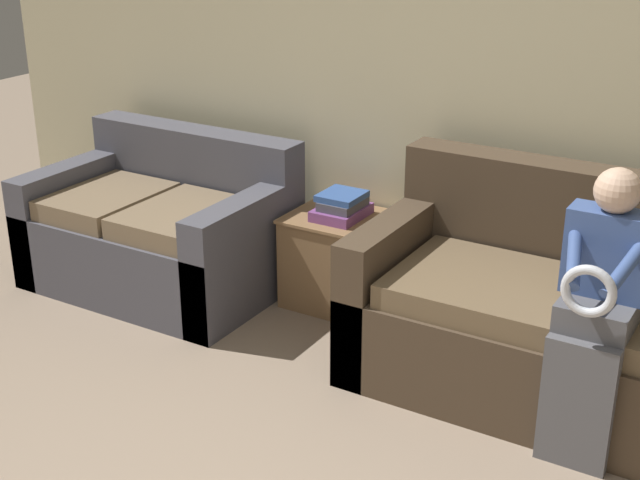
{
  "coord_description": "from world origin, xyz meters",
  "views": [
    {
      "loc": [
        1.35,
        -1.35,
        2.14
      ],
      "look_at": [
        -0.43,
        1.62,
        0.73
      ],
      "focal_mm": 50.0,
      "sensor_mm": 36.0,
      "label": 1
    }
  ],
  "objects_px": {
    "book_stack": "(342,206)",
    "side_shelf": "(342,259)",
    "couch_side": "(162,232)",
    "child_left_seated": "(597,306)",
    "couch_main": "(595,330)"
  },
  "relations": [
    {
      "from": "couch_main",
      "to": "side_shelf",
      "type": "relative_size",
      "value": 3.74
    },
    {
      "from": "child_left_seated",
      "to": "side_shelf",
      "type": "distance_m",
      "value": 1.67
    },
    {
      "from": "child_left_seated",
      "to": "side_shelf",
      "type": "xyz_separation_m",
      "value": [
        -1.49,
        0.66,
        -0.38
      ]
    },
    {
      "from": "book_stack",
      "to": "child_left_seated",
      "type": "bearing_deg",
      "value": -23.57
    },
    {
      "from": "couch_main",
      "to": "book_stack",
      "type": "xyz_separation_m",
      "value": [
        -1.41,
        0.26,
        0.22
      ]
    },
    {
      "from": "child_left_seated",
      "to": "couch_main",
      "type": "bearing_deg",
      "value": 101.09
    },
    {
      "from": "book_stack",
      "to": "couch_main",
      "type": "bearing_deg",
      "value": -10.48
    },
    {
      "from": "child_left_seated",
      "to": "book_stack",
      "type": "height_order",
      "value": "child_left_seated"
    },
    {
      "from": "child_left_seated",
      "to": "book_stack",
      "type": "xyz_separation_m",
      "value": [
        -1.48,
        0.65,
        -0.08
      ]
    },
    {
      "from": "book_stack",
      "to": "side_shelf",
      "type": "bearing_deg",
      "value": 112.65
    },
    {
      "from": "couch_side",
      "to": "book_stack",
      "type": "distance_m",
      "value": 1.06
    },
    {
      "from": "side_shelf",
      "to": "book_stack",
      "type": "distance_m",
      "value": 0.3
    },
    {
      "from": "couch_side",
      "to": "child_left_seated",
      "type": "bearing_deg",
      "value": -8.41
    },
    {
      "from": "couch_side",
      "to": "book_stack",
      "type": "relative_size",
      "value": 4.5
    },
    {
      "from": "child_left_seated",
      "to": "side_shelf",
      "type": "height_order",
      "value": "child_left_seated"
    }
  ]
}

